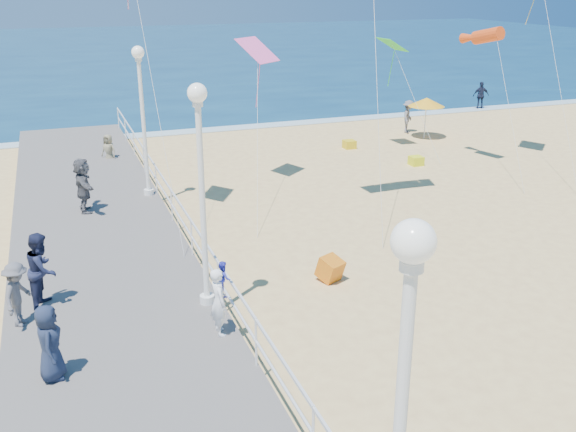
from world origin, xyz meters
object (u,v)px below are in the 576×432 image
object	(u,v)px
beach_umbrella	(427,102)
beach_chair_left	(349,144)
beach_chair_right	(416,161)
lamp_post_near	(401,406)
toddler_held	(223,278)
beach_walker_b	(481,95)
box_kite	(330,271)
lamp_post_far	(142,106)
spectator_4	(49,343)
lamp_post_mid	(201,174)
woman_holding_toddler	(219,302)
spectator_2	(18,294)
beach_walker_a	(408,117)
beach_walker_c	(109,151)
spectator_5	(83,185)
spectator_7	(42,269)

from	to	relation	value
beach_umbrella	beach_chair_left	distance (m)	4.95
beach_chair_right	lamp_post_near	bearing A→B (deg)	-122.04
toddler_held	beach_walker_b	bearing A→B (deg)	-47.01
beach_walker_b	box_kite	size ratio (longest dim) A/B	2.91
lamp_post_near	beach_walker_b	bearing A→B (deg)	52.13
lamp_post_far	spectator_4	xyz separation A→B (m)	(-3.59, -11.02, -2.47)
lamp_post_mid	beach_umbrella	size ratio (longest dim) A/B	2.49
woman_holding_toddler	toddler_held	size ratio (longest dim) A/B	1.94
spectator_2	beach_walker_a	bearing A→B (deg)	-27.80
beach_walker_a	beach_walker_b	size ratio (longest dim) A/B	1.01
beach_umbrella	beach_walker_c	bearing A→B (deg)	179.38
beach_walker_b	beach_chair_left	size ratio (longest dim) A/B	3.18
toddler_held	beach_chair_right	xyz separation A→B (m)	(12.00, 11.66, -1.45)
lamp_post_near	woman_holding_toddler	xyz separation A→B (m)	(-0.07, 7.49, -2.48)
lamp_post_far	beach_chair_right	world-z (taller)	lamp_post_far
beach_umbrella	beach_chair_left	bearing A→B (deg)	-173.10
beach_chair_right	woman_holding_toddler	bearing A→B (deg)	-135.82
toddler_held	beach_walker_b	distance (m)	31.71
spectator_5	beach_umbrella	xyz separation A→B (m)	(17.52, 6.80, 0.58)
toddler_held	spectator_2	distance (m)	4.69
beach_chair_left	beach_walker_c	bearing A→B (deg)	176.34
spectator_2	lamp_post_far	bearing A→B (deg)	-3.26
spectator_5	box_kite	world-z (taller)	spectator_5
spectator_2	beach_chair_left	xyz separation A→B (m)	(14.83, 13.69, -0.96)
lamp_post_mid	woman_holding_toddler	world-z (taller)	lamp_post_mid
beach_walker_b	beach_umbrella	size ratio (longest dim) A/B	0.82
lamp_post_mid	spectator_7	xyz separation A→B (m)	(-3.67, 1.29, -2.34)
box_kite	beach_umbrella	world-z (taller)	beach_umbrella
woman_holding_toddler	beach_chair_left	xyz separation A→B (m)	(10.68, 15.65, -0.98)
spectator_7	beach_walker_b	size ratio (longest dim) A/B	1.06
spectator_2	beach_chair_right	size ratio (longest dim) A/B	2.78
lamp_post_near	spectator_7	bearing A→B (deg)	109.64
spectator_7	beach_walker_a	distance (m)	23.98
lamp_post_far	spectator_2	xyz separation A→B (m)	(-4.22, -8.55, -2.50)
woman_holding_toddler	spectator_5	world-z (taller)	spectator_5
spectator_4	box_kite	size ratio (longest dim) A/B	2.63
spectator_2	spectator_7	bearing A→B (deg)	-10.08
lamp_post_near	box_kite	world-z (taller)	lamp_post_near
beach_walker_a	beach_walker_b	world-z (taller)	beach_walker_a
lamp_post_far	spectator_4	world-z (taller)	lamp_post_far
beach_chair_left	spectator_2	bearing A→B (deg)	-137.29
spectator_5	spectator_2	bearing A→B (deg)	164.55
lamp_post_near	spectator_4	bearing A→B (deg)	117.22
beach_walker_c	lamp_post_near	bearing A→B (deg)	-44.19
woman_holding_toddler	spectator_4	xyz separation A→B (m)	(-3.52, -0.51, 0.01)
lamp_post_mid	spectator_7	bearing A→B (deg)	160.64
spectator_5	spectator_7	size ratio (longest dim) A/B	1.01
spectator_2	beach_chair_left	size ratio (longest dim) A/B	2.78
lamp_post_far	spectator_5	xyz separation A→B (m)	(-2.30, -1.10, -2.33)
spectator_4	spectator_5	distance (m)	10.00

